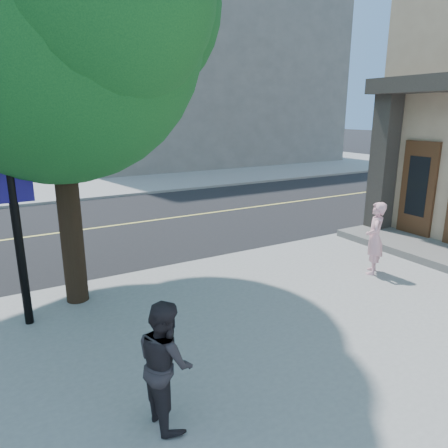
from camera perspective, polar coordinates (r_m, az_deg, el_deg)
ground at (r=9.16m, az=-27.30°, el=-9.44°), size 140.00×140.00×0.00m
road_ew at (r=13.42m, az=-28.44°, el=-2.04°), size 140.00×9.00×0.01m
sidewalk_ne at (r=33.06m, az=-5.54°, el=9.00°), size 29.00×25.00×0.12m
filler_ne at (r=33.73m, az=-5.42°, el=21.14°), size 18.00×16.00×14.00m
man_on_phone at (r=9.53m, az=20.04°, el=-1.85°), size 0.69×0.66×1.59m
pedestrian at (r=4.89m, az=-8.05°, el=-18.38°), size 0.57×0.73×1.48m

